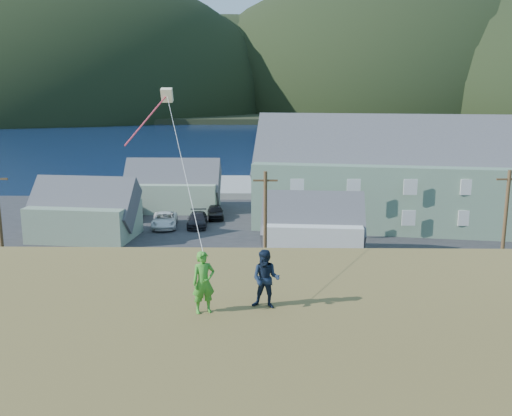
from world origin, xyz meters
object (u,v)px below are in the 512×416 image
Objects in this scene: shed_palegreen_far at (173,187)px; kite_flyer_navy at (266,279)px; kite_flyer_green at (204,282)px; wharf at (214,187)px; lodge at (448,176)px; shed_palegreen_near at (84,211)px; shed_white at (313,228)px.

shed_palegreen_far is 5.95× the size of kite_flyer_navy.
kite_flyer_navy is at bearing -8.78° from kite_flyer_green.
kite_flyer_navy reaches higher than wharf.
kite_flyer_green is (8.46, -46.57, 5.42)m from shed_palegreen_far.
kite_flyer_navy is at bearing -105.59° from lodge.
shed_palegreen_far is 5.74× the size of kite_flyer_green.
shed_palegreen_near reaches higher than wharf.
kite_flyer_green is at bearing -78.97° from shed_palegreen_far.
kite_flyer_navy is (-3.81, -28.41, 5.60)m from shed_white.
shed_palegreen_near is at bearing 168.66° from shed_white.
shed_palegreen_near is 1.18× the size of shed_white.
shed_palegreen_far is 47.64m from kite_flyer_green.
wharf is at bearing 113.24° from shed_white.
wharf is 13.37m from shed_palegreen_far.
lodge is 17.81m from shed_white.
lodge is 21.90× the size of kite_flyer_navy.
shed_palegreen_near is 38.10m from kite_flyer_navy.
shed_palegreen_far is at bearing 78.99° from kite_flyer_green.
kite_flyer_green reaches higher than shed_palegreen_near.
shed_white is at bearing -8.60° from shed_palegreen_near.
shed_palegreen_near reaches higher than shed_white.
kite_flyer_green reaches higher than wharf.
kite_flyer_navy is at bearing -57.49° from shed_palegreen_near.
shed_palegreen_far is at bearing 70.29° from shed_palegreen_near.
lodge is 44.22m from kite_flyer_green.
kite_flyer_green reaches higher than shed_palegreen_far.
shed_palegreen_far is (-14.07, 17.75, 0.20)m from shed_white.
kite_flyer_green is at bearing -96.96° from shed_white.
lodge reaches higher than wharf.
shed_palegreen_near is at bearing 127.46° from kite_flyer_navy.
wharf is 2.47× the size of shed_palegreen_far.
kite_flyer_green is (-19.61, -39.51, 3.05)m from lodge.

